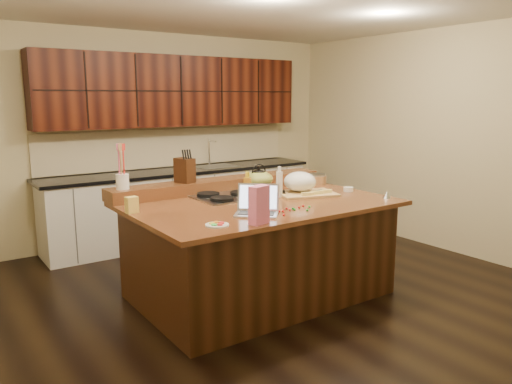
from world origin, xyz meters
TOP-DOWN VIEW (x-y plane):
  - room at (0.00, 0.00)m, footprint 5.52×5.02m
  - island at (0.00, 0.00)m, footprint 2.40×1.60m
  - back_ledge at (0.00, 0.70)m, footprint 2.40×0.30m
  - cooktop at (0.00, 0.30)m, footprint 0.92×0.52m
  - back_counter at (0.30, 2.23)m, footprint 3.70×0.66m
  - kettle at (0.30, 0.43)m, footprint 0.24×0.24m
  - green_bowl at (0.30, 0.43)m, footprint 0.33×0.33m
  - laptop at (-0.30, -0.41)m, footprint 0.44×0.44m
  - oil_bottle at (-0.25, -0.18)m, footprint 0.08×0.08m
  - vinegar_bottle at (0.28, 0.05)m, footprint 0.08×0.08m
  - wooden_tray at (0.55, 0.04)m, footprint 0.65×0.56m
  - ramekin_a at (1.04, -0.12)m, footprint 0.10×0.10m
  - ramekin_b at (0.79, 0.26)m, footprint 0.12×0.12m
  - ramekin_c at (0.71, 0.25)m, footprint 0.12×0.12m
  - strainer_bowl at (1.08, 0.43)m, footprint 0.29×0.29m
  - kitchen_timer at (1.10, -0.58)m, footprint 0.11×0.11m
  - pink_bag at (-0.48, -0.69)m, footprint 0.17×0.12m
  - candy_plate at (-0.78, -0.55)m, footprint 0.23×0.23m
  - package_box at (-1.15, 0.22)m, footprint 0.11×0.08m
  - utensil_crock at (-1.05, 0.70)m, footprint 0.16×0.16m
  - knife_block at (-0.41, 0.70)m, footprint 0.16×0.22m
  - gumdrop_0 at (-0.12, -0.46)m, footprint 0.02×0.02m
  - gumdrop_1 at (-0.26, -0.46)m, footprint 0.02×0.02m
  - gumdrop_2 at (-0.09, -0.48)m, footprint 0.02×0.02m
  - gumdrop_3 at (0.02, -0.49)m, footprint 0.02×0.02m
  - gumdrop_4 at (0.11, -0.45)m, footprint 0.02×0.02m
  - gumdrop_5 at (0.20, -0.48)m, footprint 0.02×0.02m
  - gumdrop_6 at (0.18, -0.42)m, footprint 0.02×0.02m
  - gumdrop_7 at (-0.25, -0.41)m, footprint 0.02×0.02m
  - gumdrop_8 at (-0.17, -0.60)m, footprint 0.02×0.02m
  - gumdrop_9 at (0.10, -0.57)m, footprint 0.02×0.02m
  - gumdrop_10 at (-0.00, -0.42)m, footprint 0.02×0.02m
  - gumdrop_11 at (0.04, -0.45)m, footprint 0.02×0.02m
  - gumdrop_12 at (-0.01, -0.48)m, footprint 0.02×0.02m

SIDE VIEW (x-z plane):
  - island at x=0.00m, z-range 0.00..0.92m
  - candy_plate at x=-0.78m, z-range 0.92..0.93m
  - gumdrop_0 at x=-0.12m, z-range 0.92..0.94m
  - gumdrop_1 at x=-0.26m, z-range 0.92..0.94m
  - gumdrop_2 at x=-0.09m, z-range 0.92..0.94m
  - gumdrop_3 at x=0.02m, z-range 0.92..0.94m
  - gumdrop_4 at x=0.11m, z-range 0.92..0.94m
  - gumdrop_5 at x=0.20m, z-range 0.92..0.94m
  - gumdrop_6 at x=0.18m, z-range 0.92..0.94m
  - gumdrop_7 at x=-0.25m, z-range 0.92..0.94m
  - gumdrop_8 at x=-0.17m, z-range 0.92..0.94m
  - gumdrop_9 at x=0.10m, z-range 0.92..0.94m
  - gumdrop_10 at x=0.00m, z-range 0.92..0.94m
  - gumdrop_11 at x=0.04m, z-range 0.92..0.94m
  - gumdrop_12 at x=-0.01m, z-range 0.92..0.94m
  - cooktop at x=0.00m, z-range 0.91..0.96m
  - ramekin_a at x=1.04m, z-range 0.92..0.96m
  - ramekin_b at x=0.79m, z-range 0.92..0.96m
  - ramekin_c at x=0.71m, z-range 0.92..0.96m
  - kitchen_timer at x=1.10m, z-range 0.92..0.99m
  - strainer_bowl at x=1.08m, z-range 0.92..1.01m
  - back_ledge at x=0.00m, z-range 0.92..1.04m
  - back_counter at x=0.30m, z-range -0.22..2.18m
  - laptop at x=-0.30m, z-range 0.86..1.11m
  - package_box at x=-1.15m, z-range 0.92..1.06m
  - wooden_tray at x=0.55m, z-range 0.91..1.13m
  - vinegar_bottle at x=0.28m, z-range 0.92..1.17m
  - green_bowl at x=0.30m, z-range 0.97..1.13m
  - kettle at x=0.30m, z-range 0.97..1.14m
  - oil_bottle at x=-0.25m, z-range 0.92..1.19m
  - pink_bag at x=-0.48m, z-range 0.92..1.22m
  - utensil_crock at x=-1.05m, z-range 1.04..1.18m
  - knife_block at x=-0.41m, z-range 1.04..1.28m
  - room at x=0.00m, z-range -0.01..2.71m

